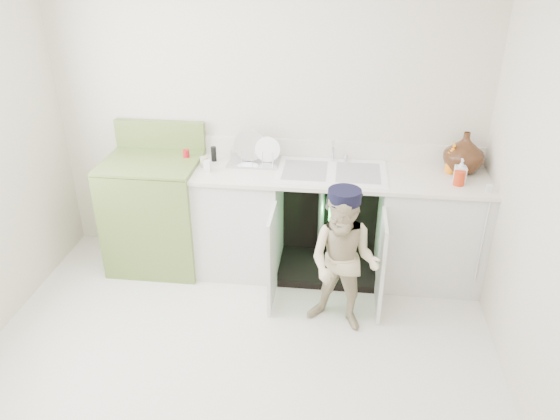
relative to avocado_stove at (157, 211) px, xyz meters
name	(u,v)px	position (x,y,z in m)	size (l,w,h in m)	color
ground	(236,364)	(0.89, -1.18, -0.48)	(3.50, 3.50, 0.00)	beige
room_shell	(228,195)	(0.89, -1.18, 0.77)	(6.00, 5.50, 1.26)	beige
counter_run	(333,220)	(1.47, 0.03, -0.01)	(2.44, 1.02, 1.22)	silver
avocado_stove	(157,211)	(0.00, 0.00, 0.00)	(0.76, 0.65, 1.17)	olive
repair_worker	(344,262)	(1.56, -0.68, 0.06)	(0.61, 0.64, 1.07)	beige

